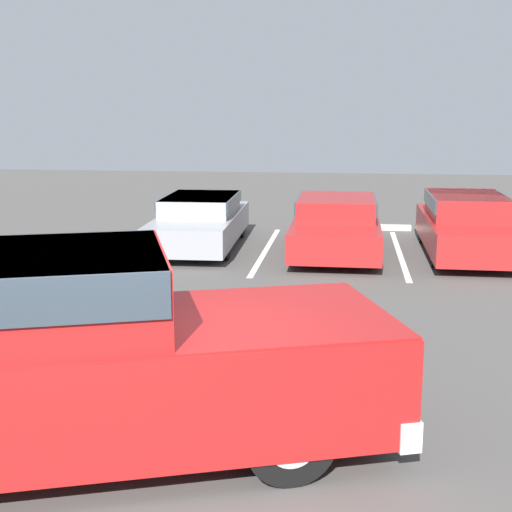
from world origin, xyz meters
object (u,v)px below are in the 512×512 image
at_px(pickup_truck, 86,356).
at_px(parked_sedan_b, 336,224).
at_px(parked_sedan_c, 466,223).
at_px(parked_sedan_a, 200,219).
at_px(wheel_stop_curb, 373,227).

height_order(pickup_truck, parked_sedan_b, pickup_truck).
bearing_deg(parked_sedan_c, pickup_truck, -26.00).
xyz_separation_m(parked_sedan_a, parked_sedan_c, (5.89, -0.20, 0.07)).
bearing_deg(parked_sedan_b, parked_sedan_a, -96.76).
bearing_deg(parked_sedan_b, wheel_stop_curb, 163.97).
distance_m(parked_sedan_a, parked_sedan_c, 5.90).
bearing_deg(wheel_stop_curb, parked_sedan_a, -144.98).
distance_m(parked_sedan_a, wheel_stop_curb, 4.95).
height_order(pickup_truck, parked_sedan_a, pickup_truck).
relative_size(parked_sedan_a, parked_sedan_b, 1.07).
height_order(parked_sedan_b, wheel_stop_curb, parked_sedan_b).
bearing_deg(wheel_stop_curb, parked_sedan_b, -106.17).
xyz_separation_m(parked_sedan_a, parked_sedan_b, (3.10, -0.38, 0.03)).
relative_size(pickup_truck, parked_sedan_c, 1.30).
bearing_deg(parked_sedan_a, pickup_truck, 4.26).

